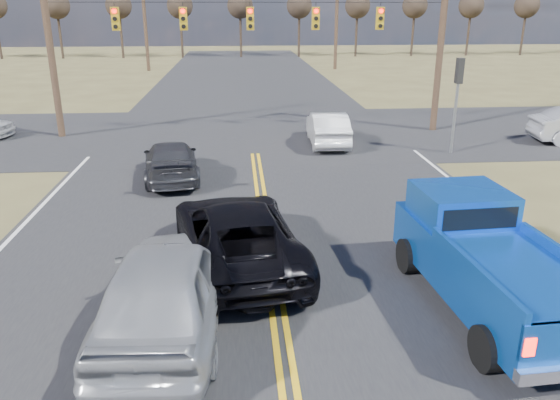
{
  "coord_description": "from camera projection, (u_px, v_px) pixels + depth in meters",
  "views": [
    {
      "loc": [
        -0.72,
        -8.09,
        5.84
      ],
      "look_at": [
        0.25,
        4.05,
        1.5
      ],
      "focal_mm": 35.0,
      "sensor_mm": 36.0,
      "label": 1
    }
  ],
  "objects": [
    {
      "name": "ground",
      "position": [
        284.0,
        357.0,
        9.61
      ],
      "size": [
        160.0,
        160.0,
        0.0
      ],
      "primitive_type": "plane",
      "color": "brown",
      "rests_on": "ground"
    },
    {
      "name": "road_main",
      "position": [
        259.0,
        184.0,
        19.0
      ],
      "size": [
        14.0,
        120.0,
        0.02
      ],
      "primitive_type": "cube",
      "color": "#28282B",
      "rests_on": "ground"
    },
    {
      "name": "road_cross",
      "position": [
        252.0,
        133.0,
        26.51
      ],
      "size": [
        120.0,
        12.0,
        0.02
      ],
      "primitive_type": "cube",
      "color": "#28282B",
      "rests_on": "ground"
    },
    {
      "name": "signal_gantry",
      "position": [
        261.0,
        24.0,
        24.65
      ],
      "size": [
        19.6,
        4.83,
        10.0
      ],
      "color": "#473323",
      "rests_on": "ground"
    },
    {
      "name": "utility_poles",
      "position": [
        251.0,
        21.0,
        23.82
      ],
      "size": [
        19.6,
        58.32,
        10.0
      ],
      "color": "#473323",
      "rests_on": "ground"
    },
    {
      "name": "treeline",
      "position": [
        246.0,
        8.0,
        33.01
      ],
      "size": [
        87.0,
        117.8,
        7.4
      ],
      "color": "#33261C",
      "rests_on": "ground"
    },
    {
      "name": "pickup_truck",
      "position": [
        486.0,
        260.0,
        10.97
      ],
      "size": [
        2.54,
        5.73,
        2.11
      ],
      "rotation": [
        0.0,
        0.0,
        0.07
      ],
      "color": "black",
      "rests_on": "ground"
    },
    {
      "name": "silver_suv",
      "position": [
        166.0,
        287.0,
        10.14
      ],
      "size": [
        2.4,
        5.41,
        1.81
      ],
      "primitive_type": "imported",
      "rotation": [
        0.0,
        0.0,
        3.09
      ],
      "color": "#A6A8AE",
      "rests_on": "ground"
    },
    {
      "name": "black_suv",
      "position": [
        237.0,
        234.0,
        12.77
      ],
      "size": [
        3.44,
        6.03,
        1.58
      ],
      "primitive_type": "imported",
      "rotation": [
        0.0,
        0.0,
        3.29
      ],
      "color": "black",
      "rests_on": "ground"
    },
    {
      "name": "white_car_queue",
      "position": [
        328.0,
        128.0,
        24.16
      ],
      "size": [
        1.73,
        4.49,
        1.46
      ],
      "primitive_type": "imported",
      "rotation": [
        0.0,
        0.0,
        3.1
      ],
      "color": "silver",
      "rests_on": "ground"
    },
    {
      "name": "dgrey_car_queue",
      "position": [
        171.0,
        161.0,
        19.34
      ],
      "size": [
        2.44,
        4.77,
        1.33
      ],
      "primitive_type": "imported",
      "rotation": [
        0.0,
        0.0,
        3.27
      ],
      "color": "#323237",
      "rests_on": "ground"
    }
  ]
}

